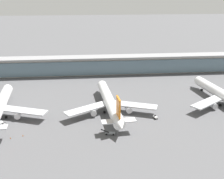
{
  "coord_description": "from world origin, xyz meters",
  "views": [
    {
      "loc": [
        -14.52,
        -135.01,
        66.2
      ],
      "look_at": [
        0.0,
        19.7,
        8.31
      ],
      "focal_mm": 43.85,
      "sensor_mm": 36.0,
      "label": 1
    }
  ],
  "objects_px": {
    "airliner_right_stand": "(224,96)",
    "service_truck_mid_apron_white": "(2,123)",
    "safety_cone_delta": "(10,138)",
    "safety_cone_charlie": "(23,136)",
    "service_truck_near_nose_white": "(155,117)",
    "airliner_centre_stand": "(110,102)",
    "service_truck_by_tail_grey": "(110,133)"
  },
  "relations": [
    {
      "from": "airliner_centre_stand",
      "to": "service_truck_by_tail_grey",
      "type": "height_order",
      "value": "airliner_centre_stand"
    },
    {
      "from": "airliner_centre_stand",
      "to": "safety_cone_charlie",
      "type": "relative_size",
      "value": 96.99
    },
    {
      "from": "airliner_right_stand",
      "to": "service_truck_mid_apron_white",
      "type": "xyz_separation_m",
      "value": [
        -125.72,
        -13.87,
        -4.88
      ]
    },
    {
      "from": "safety_cone_delta",
      "to": "airliner_centre_stand",
      "type": "bearing_deg",
      "value": 27.45
    },
    {
      "from": "safety_cone_charlie",
      "to": "safety_cone_delta",
      "type": "bearing_deg",
      "value": -161.23
    },
    {
      "from": "safety_cone_charlie",
      "to": "service_truck_by_tail_grey",
      "type": "bearing_deg",
      "value": -3.12
    },
    {
      "from": "airliner_right_stand",
      "to": "service_truck_mid_apron_white",
      "type": "distance_m",
      "value": 126.58
    },
    {
      "from": "airliner_centre_stand",
      "to": "safety_cone_delta",
      "type": "height_order",
      "value": "airliner_centre_stand"
    },
    {
      "from": "service_truck_near_nose_white",
      "to": "service_truck_by_tail_grey",
      "type": "bearing_deg",
      "value": -150.68
    },
    {
      "from": "safety_cone_delta",
      "to": "service_truck_by_tail_grey",
      "type": "bearing_deg",
      "value": -0.54
    },
    {
      "from": "service_truck_near_nose_white",
      "to": "airliner_centre_stand",
      "type": "bearing_deg",
      "value": 154.69
    },
    {
      "from": "airliner_centre_stand",
      "to": "safety_cone_charlie",
      "type": "distance_m",
      "value": 49.8
    },
    {
      "from": "airliner_right_stand",
      "to": "safety_cone_delta",
      "type": "xyz_separation_m",
      "value": [
        -117.9,
        -28.69,
        -5.37
      ]
    },
    {
      "from": "service_truck_near_nose_white",
      "to": "safety_cone_charlie",
      "type": "distance_m",
      "value": 68.37
    },
    {
      "from": "airliner_right_stand",
      "to": "safety_cone_delta",
      "type": "bearing_deg",
      "value": -166.32
    },
    {
      "from": "airliner_right_stand",
      "to": "service_truck_mid_apron_white",
      "type": "relative_size",
      "value": 11.17
    },
    {
      "from": "service_truck_near_nose_white",
      "to": "service_truck_by_tail_grey",
      "type": "height_order",
      "value": "service_truck_by_tail_grey"
    },
    {
      "from": "service_truck_by_tail_grey",
      "to": "safety_cone_charlie",
      "type": "bearing_deg",
      "value": 176.88
    },
    {
      "from": "service_truck_mid_apron_white",
      "to": "service_truck_by_tail_grey",
      "type": "height_order",
      "value": "same"
    },
    {
      "from": "service_truck_near_nose_white",
      "to": "safety_cone_delta",
      "type": "distance_m",
      "value": 73.95
    },
    {
      "from": "airliner_right_stand",
      "to": "service_truck_near_nose_white",
      "type": "xyz_separation_m",
      "value": [
        -45.32,
        -14.52,
        -4.82
      ]
    },
    {
      "from": "safety_cone_delta",
      "to": "safety_cone_charlie",
      "type": "bearing_deg",
      "value": 18.77
    },
    {
      "from": "safety_cone_charlie",
      "to": "safety_cone_delta",
      "type": "distance_m",
      "value": 5.63
    },
    {
      "from": "service_truck_mid_apron_white",
      "to": "service_truck_by_tail_grey",
      "type": "bearing_deg",
      "value": -15.67
    },
    {
      "from": "airliner_right_stand",
      "to": "safety_cone_charlie",
      "type": "distance_m",
      "value": 115.86
    },
    {
      "from": "airliner_centre_stand",
      "to": "service_truck_mid_apron_white",
      "type": "distance_m",
      "value": 57.87
    },
    {
      "from": "airliner_centre_stand",
      "to": "airliner_right_stand",
      "type": "distance_m",
      "value": 69.11
    },
    {
      "from": "safety_cone_delta",
      "to": "airliner_right_stand",
      "type": "bearing_deg",
      "value": 13.68
    },
    {
      "from": "airliner_right_stand",
      "to": "service_truck_near_nose_white",
      "type": "distance_m",
      "value": 47.83
    },
    {
      "from": "airliner_centre_stand",
      "to": "service_truck_by_tail_grey",
      "type": "distance_m",
      "value": 26.38
    },
    {
      "from": "service_truck_mid_apron_white",
      "to": "safety_cone_charlie",
      "type": "height_order",
      "value": "service_truck_mid_apron_white"
    },
    {
      "from": "service_truck_mid_apron_white",
      "to": "service_truck_by_tail_grey",
      "type": "relative_size",
      "value": 0.88
    }
  ]
}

